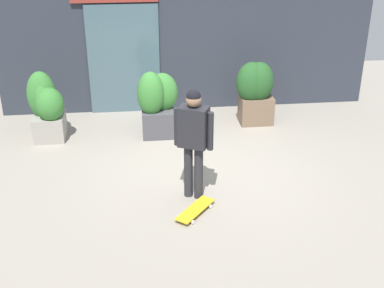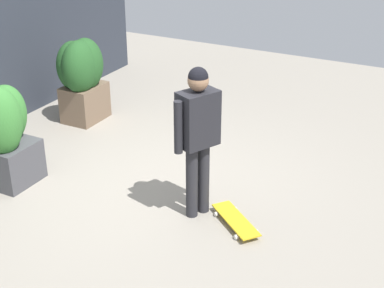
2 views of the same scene
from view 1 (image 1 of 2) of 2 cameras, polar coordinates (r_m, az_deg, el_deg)
name	(u,v)px [view 1 (image 1 of 2)]	position (r m, az deg, el deg)	size (l,w,h in m)	color
ground_plane	(205,170)	(8.41, 1.48, -2.96)	(12.00, 12.00, 0.00)	gray
building_facade	(184,17)	(10.58, -0.89, 14.16)	(7.76, 0.31, 3.92)	#2D333D
skateboarder	(194,133)	(7.21, 0.17, 1.20)	(0.54, 0.41, 1.70)	#28282D
skateboard	(195,210)	(7.25, 0.36, -7.42)	(0.64, 0.72, 0.08)	gold
planter_box_left	(157,102)	(9.47, -3.98, 4.71)	(0.76, 0.57, 1.28)	#47474C
planter_box_right	(255,88)	(10.06, 7.09, 6.35)	(0.76, 0.62, 1.28)	brown
planter_box_mid	(46,105)	(9.69, -16.18, 4.28)	(0.68, 0.76, 1.29)	gray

